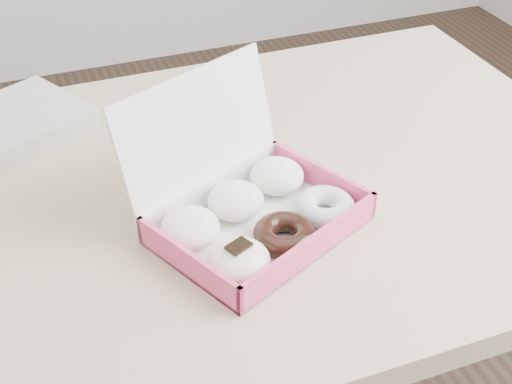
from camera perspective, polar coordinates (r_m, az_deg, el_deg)
name	(u,v)px	position (r m, az deg, el deg)	size (l,w,h in m)	color
table	(236,222)	(1.13, -1.63, -2.40)	(1.20, 0.80, 0.75)	tan
donut_box	(250,209)	(0.98, -0.52, -1.36)	(0.34, 0.33, 0.19)	white
newspapers	(12,125)	(1.25, -18.94, 5.10)	(0.22, 0.18, 0.04)	beige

